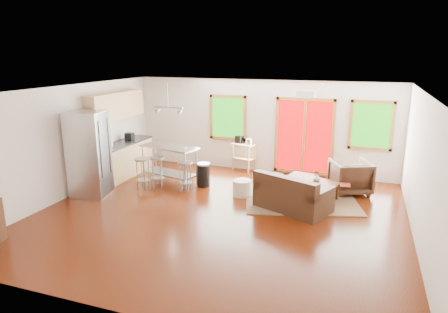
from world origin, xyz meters
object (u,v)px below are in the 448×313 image
(rug, at_px, (300,199))
(armchair, at_px, (350,175))
(coffee_table, at_px, (315,183))
(island, at_px, (169,158))
(loveseat, at_px, (292,196))
(refrigerator, at_px, (89,154))
(kitchen_cart, at_px, (244,147))
(ottoman, at_px, (300,182))

(rug, xyz_separation_m, armchair, (1.03, 0.90, 0.43))
(coffee_table, relative_size, island, 0.74)
(loveseat, xyz_separation_m, island, (-3.36, 0.82, 0.35))
(rug, relative_size, refrigerator, 1.25)
(rug, bearing_deg, refrigerator, -165.11)
(loveseat, distance_m, armchair, 1.95)
(coffee_table, xyz_separation_m, kitchen_cart, (-2.24, 1.66, 0.32))
(loveseat, height_order, kitchen_cart, kitchen_cart)
(rug, distance_m, coffee_table, 0.51)
(armchair, xyz_separation_m, refrigerator, (-5.84, -2.18, 0.56))
(ottoman, height_order, kitchen_cart, kitchen_cart)
(armchair, height_order, ottoman, armchair)
(refrigerator, bearing_deg, rug, 2.99)
(ottoman, bearing_deg, armchair, 7.72)
(refrigerator, bearing_deg, loveseat, -4.68)
(rug, bearing_deg, kitchen_cart, 136.05)
(rug, bearing_deg, armchair, 41.09)
(ottoman, bearing_deg, coffee_table, -51.21)
(refrigerator, xyz_separation_m, kitchen_cart, (2.84, 3.17, -0.32))
(loveseat, bearing_deg, armchair, 77.78)
(rug, distance_m, refrigerator, 5.07)
(ottoman, relative_size, island, 0.33)
(loveseat, height_order, coffee_table, loveseat)
(loveseat, xyz_separation_m, ottoman, (-0.04, 1.42, -0.14))
(loveseat, height_order, ottoman, loveseat)
(refrigerator, bearing_deg, coffee_table, 4.64)
(coffee_table, bearing_deg, ottoman, 128.79)
(coffee_table, bearing_deg, kitchen_cart, 143.54)
(coffee_table, distance_m, ottoman, 0.68)
(armchair, height_order, kitchen_cart, kitchen_cart)
(armchair, distance_m, ottoman, 1.20)
(refrigerator, relative_size, kitchen_cart, 2.01)
(rug, height_order, ottoman, ottoman)
(loveseat, xyz_separation_m, armchair, (1.13, 1.58, 0.12))
(island, bearing_deg, ottoman, 10.27)
(loveseat, bearing_deg, coffee_table, 90.98)
(ottoman, relative_size, refrigerator, 0.27)
(coffee_table, height_order, ottoman, coffee_table)
(refrigerator, bearing_deg, armchair, 8.57)
(rug, bearing_deg, coffee_table, 39.50)
(coffee_table, relative_size, ottoman, 2.22)
(kitchen_cart, bearing_deg, refrigerator, -131.91)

